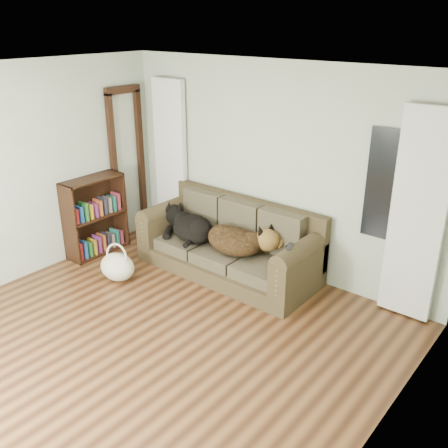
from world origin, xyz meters
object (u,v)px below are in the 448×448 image
Objects in this scene: dog_shepherd at (238,242)px; tote_bag at (118,268)px; bookshelf at (95,218)px; dog_black_lab at (191,229)px; sofa at (227,240)px.

dog_shepherd reaches higher than tote_bag.
bookshelf reaches higher than dog_shepherd.
tote_bag is at bearing -80.75° from dog_black_lab.
bookshelf reaches higher than dog_black_lab.
dog_black_lab is 1.35m from bookshelf.
dog_shepherd is 1.53m from tote_bag.
tote_bag is (-0.38, -0.93, -0.32)m from dog_black_lab.
sofa is 3.15× the size of dog_black_lab.
sofa reaches higher than tote_bag.
dog_shepherd is at bearing -9.69° from sofa.
dog_black_lab is (-0.55, -0.07, 0.03)m from sofa.
dog_black_lab is at bearing 5.27° from dog_shepherd.
sofa is 0.56m from dog_black_lab.
dog_black_lab is at bearing 67.55° from tote_bag.
dog_shepherd reaches higher than dog_black_lab.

